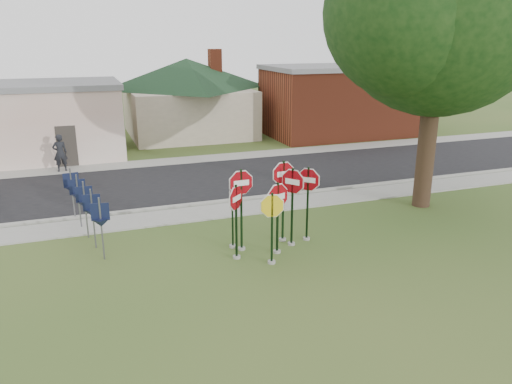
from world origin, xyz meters
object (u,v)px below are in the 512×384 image
object	(u,v)px
stop_sign_center	(278,208)
stop_sign_yellow	(272,220)
oak_tree	(441,5)
stop_sign_left	(236,212)
pedestrian	(60,153)

from	to	relation	value
stop_sign_center	stop_sign_yellow	size ratio (longest dim) A/B	1.05
oak_tree	stop_sign_center	bearing A→B (deg)	-162.05
stop_sign_center	stop_sign_left	distance (m)	1.33
stop_sign_center	stop_sign_left	xyz separation A→B (m)	(-1.33, 0.04, 0.00)
stop_sign_center	stop_sign_left	size ratio (longest dim) A/B	0.99
stop_sign_yellow	pedestrian	world-z (taller)	stop_sign_yellow
stop_sign_center	oak_tree	size ratio (longest dim) A/B	0.21
oak_tree	pedestrian	distance (m)	18.64
oak_tree	pedestrian	size ratio (longest dim) A/B	6.20
stop_sign_center	oak_tree	world-z (taller)	oak_tree
stop_sign_yellow	stop_sign_center	bearing A→B (deg)	56.01
stop_sign_yellow	stop_sign_left	bearing A→B (deg)	141.44
stop_sign_yellow	oak_tree	size ratio (longest dim) A/B	0.20
pedestrian	oak_tree	bearing A→B (deg)	132.65
stop_sign_center	pedestrian	bearing A→B (deg)	116.86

